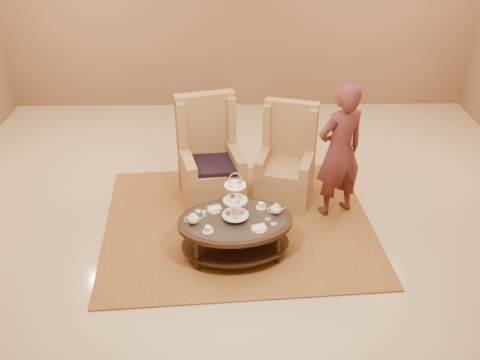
{
  "coord_description": "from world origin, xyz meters",
  "views": [
    {
      "loc": [
        -0.12,
        -5.0,
        3.83
      ],
      "look_at": [
        -0.04,
        0.2,
        0.69
      ],
      "focal_mm": 40.0,
      "sensor_mm": 36.0,
      "label": 1
    }
  ],
  "objects_px": {
    "tea_table": "(235,226)",
    "armchair_left": "(210,166)",
    "armchair_right": "(286,167)",
    "person": "(340,151)"
  },
  "relations": [
    {
      "from": "armchair_left",
      "to": "person",
      "type": "relative_size",
      "value": 0.8
    },
    {
      "from": "tea_table",
      "to": "person",
      "type": "xyz_separation_m",
      "value": [
        1.24,
        0.83,
        0.47
      ]
    },
    {
      "from": "tea_table",
      "to": "armchair_left",
      "type": "height_order",
      "value": "armchair_left"
    },
    {
      "from": "armchair_left",
      "to": "armchair_right",
      "type": "height_order",
      "value": "armchair_left"
    },
    {
      "from": "armchair_left",
      "to": "armchair_right",
      "type": "bearing_deg",
      "value": -11.83
    },
    {
      "from": "tea_table",
      "to": "armchair_left",
      "type": "distance_m",
      "value": 1.24
    },
    {
      "from": "armchair_left",
      "to": "armchair_right",
      "type": "xyz_separation_m",
      "value": [
        0.98,
        0.04,
        -0.04
      ]
    },
    {
      "from": "tea_table",
      "to": "armchair_right",
      "type": "height_order",
      "value": "armchair_right"
    },
    {
      "from": "armchair_right",
      "to": "person",
      "type": "height_order",
      "value": "person"
    },
    {
      "from": "armchair_left",
      "to": "armchair_right",
      "type": "relative_size",
      "value": 1.09
    }
  ]
}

